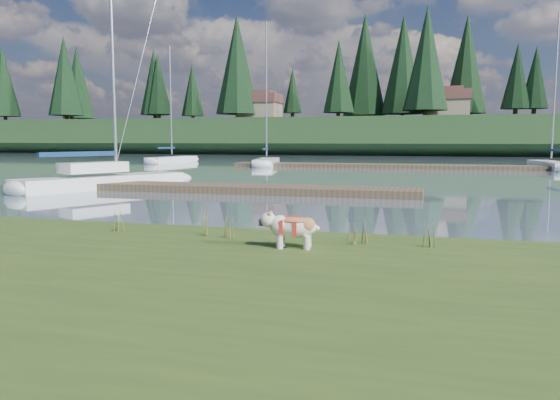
% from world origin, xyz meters
% --- Properties ---
extents(ground, '(200.00, 200.00, 0.00)m').
position_xyz_m(ground, '(0.00, 30.00, 0.00)').
color(ground, slate).
rests_on(ground, ground).
extents(bank, '(60.00, 9.00, 0.35)m').
position_xyz_m(bank, '(0.00, -6.00, 0.17)').
color(bank, '#34491A').
rests_on(bank, ground).
extents(ridge, '(200.00, 20.00, 5.00)m').
position_xyz_m(ridge, '(0.00, 73.00, 2.50)').
color(ridge, black).
rests_on(ridge, ground).
extents(bulldog, '(1.01, 0.49, 0.60)m').
position_xyz_m(bulldog, '(2.08, -3.23, 0.72)').
color(bulldog, silver).
rests_on(bulldog, bank).
extents(sailboat_main, '(5.20, 8.65, 12.57)m').
position_xyz_m(sailboat_main, '(-9.54, 9.71, 0.42)').
color(sailboat_main, white).
rests_on(sailboat_main, ground).
extents(dock_near, '(16.00, 2.00, 0.30)m').
position_xyz_m(dock_near, '(-4.00, 9.00, 0.15)').
color(dock_near, '#4C3D2C').
rests_on(dock_near, ground).
extents(dock_far, '(26.00, 2.20, 0.30)m').
position_xyz_m(dock_far, '(2.00, 30.00, 0.15)').
color(dock_far, '#4C3D2C').
rests_on(dock_far, ground).
extents(sailboat_bg_0, '(2.38, 7.46, 10.71)m').
position_xyz_m(sailboat_bg_0, '(-18.98, 34.72, 0.32)').
color(sailboat_bg_0, white).
rests_on(sailboat_bg_0, ground).
extents(sailboat_bg_1, '(3.06, 8.03, 11.77)m').
position_xyz_m(sailboat_bg_1, '(-9.13, 31.93, 0.33)').
color(sailboat_bg_1, white).
rests_on(sailboat_bg_1, ground).
extents(sailboat_bg_3, '(2.31, 7.72, 11.22)m').
position_xyz_m(sailboat_bg_3, '(12.52, 32.29, 0.33)').
color(sailboat_bg_3, white).
rests_on(sailboat_bg_3, ground).
extents(weed_0, '(0.17, 0.14, 0.69)m').
position_xyz_m(weed_0, '(0.19, -2.50, 0.64)').
color(weed_0, '#475B23').
rests_on(weed_0, bank).
extents(weed_1, '(0.17, 0.14, 0.54)m').
position_xyz_m(weed_1, '(0.73, -2.63, 0.58)').
color(weed_1, '#475B23').
rests_on(weed_1, bank).
extents(weed_2, '(0.17, 0.14, 0.54)m').
position_xyz_m(weed_2, '(3.16, -2.57, 0.58)').
color(weed_2, '#475B23').
rests_on(weed_2, bank).
extents(weed_3, '(0.17, 0.14, 0.65)m').
position_xyz_m(weed_3, '(-1.67, -2.54, 0.62)').
color(weed_3, '#475B23').
rests_on(weed_3, bank).
extents(weed_4, '(0.17, 0.14, 0.39)m').
position_xyz_m(weed_4, '(3.00, -2.66, 0.52)').
color(weed_4, '#475B23').
rests_on(weed_4, bank).
extents(weed_5, '(0.17, 0.14, 0.61)m').
position_xyz_m(weed_5, '(4.29, -2.60, 0.61)').
color(weed_5, '#475B23').
rests_on(weed_5, bank).
extents(mud_lip, '(60.00, 0.50, 0.14)m').
position_xyz_m(mud_lip, '(0.00, -1.60, 0.07)').
color(mud_lip, '#33281C').
rests_on(mud_lip, ground).
extents(conifer_0, '(5.72, 5.72, 14.15)m').
position_xyz_m(conifer_0, '(-55.00, 67.00, 12.64)').
color(conifer_0, '#382619').
rests_on(conifer_0, ridge).
extents(conifer_1, '(4.40, 4.40, 11.30)m').
position_xyz_m(conifer_1, '(-40.00, 71.00, 11.28)').
color(conifer_1, '#382619').
rests_on(conifer_1, ridge).
extents(conifer_2, '(6.60, 6.60, 16.05)m').
position_xyz_m(conifer_2, '(-25.00, 68.00, 13.54)').
color(conifer_2, '#382619').
rests_on(conifer_2, ridge).
extents(conifer_3, '(4.84, 4.84, 12.25)m').
position_xyz_m(conifer_3, '(-10.00, 72.00, 11.74)').
color(conifer_3, '#382619').
rests_on(conifer_3, ridge).
extents(conifer_4, '(6.16, 6.16, 15.10)m').
position_xyz_m(conifer_4, '(3.00, 66.00, 13.09)').
color(conifer_4, '#382619').
rests_on(conifer_4, ridge).
extents(conifer_5, '(3.96, 3.96, 10.35)m').
position_xyz_m(conifer_5, '(15.00, 70.00, 10.83)').
color(conifer_5, '#382619').
rests_on(conifer_5, ridge).
extents(house_0, '(6.30, 5.30, 4.65)m').
position_xyz_m(house_0, '(-22.00, 70.00, 7.31)').
color(house_0, gray).
rests_on(house_0, ridge).
extents(house_1, '(6.30, 5.30, 4.65)m').
position_xyz_m(house_1, '(6.00, 71.00, 7.31)').
color(house_1, gray).
rests_on(house_1, ridge).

